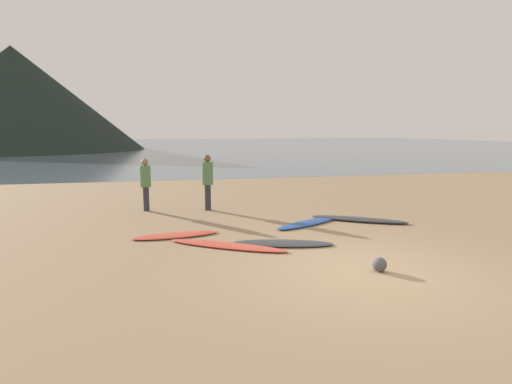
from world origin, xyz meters
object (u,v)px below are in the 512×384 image
Objects in this scene: surfboard_1 at (227,245)px; surfboard_4 at (359,219)px; surfboard_0 at (175,235)px; person_0 at (145,180)px; surfboard_3 at (308,223)px; surfboard_2 at (283,243)px; beach_rock_near at (379,264)px; person_1 at (207,178)px.

surfboard_1 is 1.04× the size of surfboard_4.
surfboard_0 is 1.25× the size of person_0.
surfboard_1 reaches higher than surfboard_0.
surfboard_2 is at bearing -153.70° from surfboard_3.
surfboard_2 is (2.21, -1.21, 0.00)m from surfboard_0.
surfboard_0 is 4.90m from surfboard_4.
surfboard_3 is at bearing 71.37° from surfboard_2.
surfboard_1 is 1.67× the size of person_0.
surfboard_2 is at bearing 6.15° from person_0.
surfboard_2 is 2.30m from beach_rock_near.
surfboard_3 is (3.40, 0.52, 0.00)m from surfboard_0.
beach_rock_near is at bearing -9.17° from surfboard_1.
surfboard_2 is 1.27× the size of person_1.
surfboard_2 is 5.48m from person_0.
surfboard_0 is 1.51m from surfboard_1.
beach_rock_near is at bearing -51.09° from surfboard_0.
surfboard_4 reaches higher than surfboard_3.
surfboard_3 is 3.54m from person_1.
surfboard_0 is 1.16× the size of person_1.
person_0 is (-5.62, 2.73, 0.89)m from surfboard_4.
beach_rock_near reaches higher than surfboard_0.
surfboard_4 reaches higher than surfboard_1.
surfboard_1 is 1.56× the size of person_1.
person_0 reaches higher than surfboard_3.
surfboard_1 is at bearing 138.39° from beach_rock_near.
person_0 reaches higher than beach_rock_near.
person_1 is (1.07, 3.02, 0.97)m from surfboard_0.
person_1 reaches higher than surfboard_2.
surfboard_0 is 0.77× the size of surfboard_4.
surfboard_0 is at bearing 167.20° from surfboard_2.
surfboard_3 is 1.47m from surfboard_4.
beach_rock_near is (1.15, -1.98, 0.09)m from surfboard_2.
surfboard_2 is at bearing 27.95° from surfboard_1.
person_0 is (-1.78, 4.42, 0.90)m from surfboard_1.
person_1 is at bearing 120.89° from surfboard_2.
beach_rock_near reaches higher than surfboard_1.
surfboard_3 is at bearing 174.64° from person_1.
beach_rock_near is (-1.50, -3.77, 0.08)m from surfboard_4.
person_1 is at bearing 110.26° from beach_rock_near.
person_1 is 6.80× the size of beach_rock_near.
person_1 is (-3.79, 2.44, 0.95)m from surfboard_4.
surfboard_2 is 1.35× the size of person_0.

